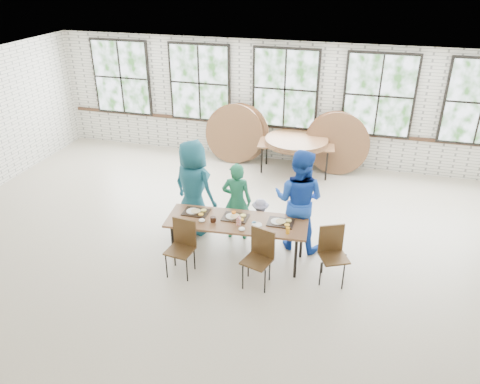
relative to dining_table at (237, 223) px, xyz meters
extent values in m
plane|color=#B9AD93|center=(-0.07, 0.07, -0.69)|extent=(12.00, 12.00, 0.00)
plane|color=white|center=(-0.07, 0.07, 2.31)|extent=(12.00, 12.00, 0.00)
plane|color=silver|center=(-0.07, 4.57, 0.81)|extent=(12.00, 0.00, 12.00)
cube|color=#422819|center=(-0.07, 4.54, 0.21)|extent=(11.80, 0.05, 0.08)
cube|color=black|center=(-4.47, 4.51, 1.19)|extent=(1.62, 0.05, 1.97)
cube|color=white|center=(-4.47, 4.47, 1.19)|extent=(1.50, 0.01, 1.85)
cube|color=black|center=(-2.27, 4.51, 1.19)|extent=(1.62, 0.05, 1.97)
cube|color=white|center=(-2.27, 4.47, 1.19)|extent=(1.50, 0.01, 1.85)
cube|color=black|center=(-0.07, 4.51, 1.19)|extent=(1.62, 0.05, 1.97)
cube|color=white|center=(-0.07, 4.47, 1.19)|extent=(1.50, 0.01, 1.85)
cube|color=black|center=(2.13, 4.51, 1.19)|extent=(1.62, 0.05, 1.97)
cube|color=white|center=(2.13, 4.47, 1.19)|extent=(1.50, 0.01, 1.85)
cube|color=brown|center=(0.00, 0.00, 0.03)|extent=(2.46, 1.00, 0.04)
cylinder|color=black|center=(-1.08, -0.30, -0.34)|extent=(0.05, 0.05, 0.70)
cylinder|color=black|center=(-1.08, 0.30, -0.34)|extent=(0.05, 0.05, 0.70)
cylinder|color=black|center=(1.08, -0.30, -0.34)|extent=(0.05, 0.05, 0.70)
cylinder|color=black|center=(1.08, 0.30, -0.34)|extent=(0.05, 0.05, 0.70)
cube|color=#442E16|center=(-0.77, -0.71, -0.24)|extent=(0.47, 0.45, 0.03)
cube|color=#442E16|center=(-0.74, -0.52, 0.01)|extent=(0.42, 0.08, 0.50)
cylinder|color=black|center=(-0.95, -0.88, -0.47)|extent=(0.02, 0.02, 0.44)
cylinder|color=black|center=(-0.95, -0.54, -0.47)|extent=(0.02, 0.02, 0.44)
cylinder|color=black|center=(-0.59, -0.88, -0.47)|extent=(0.02, 0.02, 0.44)
cylinder|color=black|center=(-0.59, -0.54, -0.47)|extent=(0.02, 0.02, 0.44)
cube|color=#442E16|center=(0.52, -0.66, -0.24)|extent=(0.52, 0.50, 0.03)
cube|color=#442E16|center=(0.57, -0.48, 0.01)|extent=(0.41, 0.15, 0.50)
cylinder|color=black|center=(0.34, -0.83, -0.47)|extent=(0.02, 0.02, 0.44)
cylinder|color=black|center=(0.34, -0.49, -0.47)|extent=(0.02, 0.02, 0.44)
cylinder|color=black|center=(0.70, -0.83, -0.47)|extent=(0.02, 0.02, 0.44)
cylinder|color=black|center=(0.70, -0.49, -0.47)|extent=(0.02, 0.02, 0.44)
cube|color=#442E16|center=(1.68, -0.23, -0.24)|extent=(0.55, 0.54, 0.03)
cube|color=#442E16|center=(1.60, -0.06, 0.01)|extent=(0.39, 0.21, 0.50)
cylinder|color=black|center=(1.50, -0.40, -0.47)|extent=(0.02, 0.02, 0.44)
cylinder|color=black|center=(1.50, -0.06, -0.47)|extent=(0.02, 0.02, 0.44)
cylinder|color=black|center=(1.86, -0.40, -0.47)|extent=(0.02, 0.02, 0.44)
cylinder|color=black|center=(1.86, -0.06, -0.47)|extent=(0.02, 0.02, 0.44)
imported|color=#18565D|center=(-1.02, 0.65, 0.23)|extent=(1.05, 0.87, 1.84)
imported|color=#1A6341|center=(-0.19, 0.65, 0.06)|extent=(0.59, 0.42, 1.50)
imported|color=#1C1646|center=(0.26, 0.65, -0.26)|extent=(0.62, 0.46, 0.85)
imported|color=#1946B2|center=(0.94, 0.65, 0.25)|extent=(1.02, 0.85, 1.88)
cube|color=brown|center=(0.37, 3.87, 0.03)|extent=(1.87, 0.93, 0.04)
cylinder|color=black|center=(-0.41, 3.60, -0.34)|extent=(0.04, 0.04, 0.70)
cylinder|color=black|center=(-0.41, 4.15, -0.34)|extent=(0.04, 0.04, 0.70)
cylinder|color=black|center=(1.15, 3.60, -0.34)|extent=(0.04, 0.04, 0.70)
cylinder|color=black|center=(1.15, 4.15, -0.34)|extent=(0.04, 0.04, 0.70)
cube|color=black|center=(-0.77, 0.07, 0.06)|extent=(0.44, 0.33, 0.02)
cube|color=black|center=(-0.05, 0.08, 0.06)|extent=(0.44, 0.33, 0.02)
cube|color=black|center=(0.73, 0.13, 0.06)|extent=(0.44, 0.33, 0.02)
cylinder|color=black|center=(-0.38, -0.14, 0.10)|extent=(0.09, 0.09, 0.09)
cube|color=red|center=(0.07, -0.12, 0.11)|extent=(0.07, 0.07, 0.11)
cylinder|color=#1C95D5|center=(0.33, -0.14, 0.10)|extent=(0.07, 0.07, 0.10)
cylinder|color=orange|center=(0.91, -0.17, 0.11)|extent=(0.07, 0.07, 0.11)
cylinder|color=white|center=(0.40, -0.19, 0.10)|extent=(0.17, 0.17, 0.10)
ellipsoid|color=white|center=(-0.56, -0.19, 0.08)|extent=(0.11, 0.11, 0.05)
ellipsoid|color=white|center=(0.16, -0.28, 0.08)|extent=(0.11, 0.11, 0.05)
cylinder|color=brown|center=(0.37, 3.87, 0.07)|extent=(1.50, 1.50, 0.04)
cylinder|color=brown|center=(0.37, 3.87, 0.12)|extent=(1.50, 1.50, 0.04)
cylinder|color=brown|center=(0.37, 3.87, 0.16)|extent=(1.50, 1.50, 0.04)
cylinder|color=brown|center=(-1.14, 4.24, 0.05)|extent=(1.50, 0.32, 1.48)
cylinder|color=brown|center=(-1.27, 4.14, 0.05)|extent=(1.50, 0.38, 1.47)
cylinder|color=brown|center=(1.27, 4.24, 0.05)|extent=(1.50, 0.33, 1.48)
cylinder|color=brown|center=(1.32, 4.14, 0.05)|extent=(1.50, 0.37, 1.47)
camera|label=1|loc=(1.91, -6.59, 4.09)|focal=35.00mm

